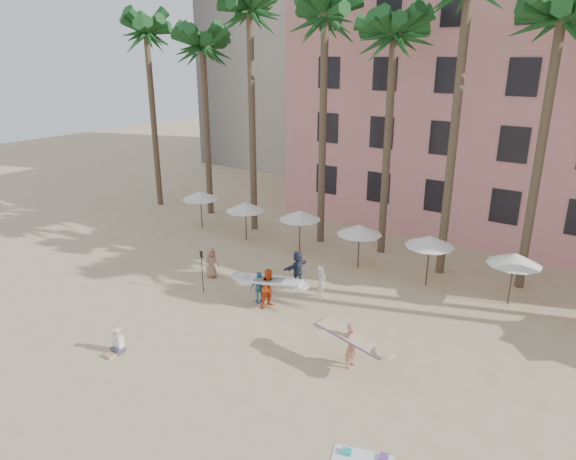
% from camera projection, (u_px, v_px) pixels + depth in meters
% --- Properties ---
extents(ground, '(120.00, 120.00, 0.00)m').
position_uv_depth(ground, '(222.00, 384.00, 18.61)').
color(ground, '#D1B789').
rests_on(ground, ground).
extents(pink_hotel, '(35.00, 14.00, 16.00)m').
position_uv_depth(pink_hotel, '(576.00, 110.00, 32.40)').
color(pink_hotel, pink).
rests_on(pink_hotel, ground).
extents(palm_row, '(44.40, 5.40, 16.30)m').
position_uv_depth(palm_row, '(419.00, 20.00, 25.77)').
color(palm_row, brown).
rests_on(palm_row, ground).
extents(umbrella_row, '(22.50, 2.70, 2.73)m').
position_uv_depth(umbrella_row, '(328.00, 222.00, 29.18)').
color(umbrella_row, '#332B23').
rests_on(umbrella_row, ground).
extents(carrier_yellow, '(3.05, 1.21, 1.82)m').
position_uv_depth(carrier_yellow, '(352.00, 343.00, 19.35)').
color(carrier_yellow, tan).
rests_on(carrier_yellow, ground).
extents(carrier_white, '(3.24, 1.49, 1.90)m').
position_uv_depth(carrier_white, '(269.00, 287.00, 24.06)').
color(carrier_white, '#EE5219').
rests_on(carrier_white, ground).
extents(beachgoers, '(6.72, 4.19, 1.79)m').
position_uv_depth(beachgoers, '(275.00, 272.00, 26.13)').
color(beachgoers, white).
rests_on(beachgoers, ground).
extents(paddle, '(0.18, 0.04, 2.23)m').
position_uv_depth(paddle, '(202.00, 266.00, 25.39)').
color(paddle, black).
rests_on(paddle, ground).
extents(seated_man, '(0.45, 0.79, 1.02)m').
position_uv_depth(seated_man, '(117.00, 345.00, 20.49)').
color(seated_man, '#3F3F4C').
rests_on(seated_man, ground).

